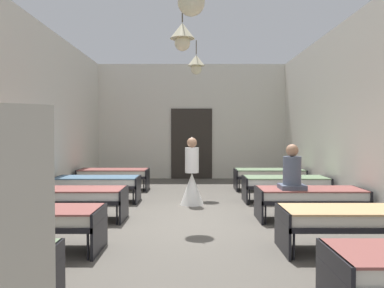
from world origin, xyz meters
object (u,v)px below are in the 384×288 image
(bed_right_row_1, at_px, (353,219))
(bed_right_row_2, at_px, (311,196))
(bed_left_row_3, at_px, (98,183))
(nurse_near_aisle, at_px, (193,181))
(bed_right_row_3, at_px, (286,183))
(bed_right_row_4, at_px, (270,174))
(bed_left_row_2, at_px, (73,196))
(bed_left_row_4, at_px, (114,174))
(patient_seated_primary, at_px, (293,173))
(bed_left_row_1, at_px, (30,219))

(bed_right_row_1, distance_m, bed_right_row_2, 1.90)
(bed_left_row_3, height_order, nurse_near_aisle, nurse_near_aisle)
(bed_right_row_3, distance_m, bed_right_row_4, 1.90)
(nurse_near_aisle, bearing_deg, bed_right_row_3, -140.65)
(bed_left_row_2, height_order, bed_left_row_4, same)
(bed_left_row_2, bearing_deg, nurse_near_aisle, 35.61)
(bed_left_row_2, xyz_separation_m, nurse_near_aisle, (2.16, 1.54, 0.09))
(bed_right_row_4, relative_size, nurse_near_aisle, 1.28)
(bed_right_row_1, bearing_deg, bed_left_row_4, 126.95)
(bed_right_row_1, relative_size, bed_left_row_3, 1.00)
(bed_right_row_4, bearing_deg, bed_left_row_2, -138.45)
(bed_right_row_3, bearing_deg, bed_right_row_2, -90.00)
(bed_left_row_2, xyz_separation_m, bed_right_row_4, (4.29, 3.80, 0.00))
(bed_left_row_2, distance_m, bed_left_row_4, 3.80)
(bed_right_row_4, relative_size, patient_seated_primary, 2.38)
(bed_left_row_1, distance_m, patient_seated_primary, 4.36)
(bed_right_row_1, height_order, bed_right_row_3, same)
(bed_right_row_1, xyz_separation_m, bed_left_row_3, (-4.29, 3.80, 0.00))
(bed_left_row_1, relative_size, bed_right_row_2, 1.00)
(bed_left_row_2, bearing_deg, bed_right_row_1, -23.90)
(bed_right_row_1, xyz_separation_m, bed_left_row_2, (-4.29, 1.90, 0.00))
(bed_left_row_1, relative_size, bed_right_row_1, 1.00)
(bed_left_row_1, height_order, bed_left_row_3, same)
(bed_right_row_4, bearing_deg, bed_right_row_2, -90.00)
(bed_left_row_2, relative_size, bed_left_row_3, 1.00)
(bed_left_row_4, bearing_deg, bed_left_row_2, -90.00)
(bed_left_row_2, bearing_deg, bed_right_row_3, 23.90)
(bed_right_row_2, bearing_deg, bed_left_row_3, 156.10)
(bed_right_row_2, relative_size, bed_left_row_4, 1.00)
(bed_right_row_2, height_order, bed_right_row_4, same)
(bed_left_row_2, distance_m, bed_right_row_4, 5.73)
(bed_left_row_3, xyz_separation_m, bed_right_row_4, (4.29, 1.90, 0.00))
(bed_right_row_3, height_order, nurse_near_aisle, nurse_near_aisle)
(bed_left_row_1, distance_m, bed_right_row_1, 4.29)
(bed_left_row_1, distance_m, bed_left_row_2, 1.90)
(bed_right_row_1, distance_m, patient_seated_primary, 1.90)
(bed_right_row_4, distance_m, nurse_near_aisle, 3.11)
(bed_left_row_2, height_order, bed_left_row_3, same)
(bed_right_row_3, distance_m, nurse_near_aisle, 2.16)
(bed_left_row_1, bearing_deg, bed_right_row_1, 0.00)
(bed_left_row_3, distance_m, bed_left_row_4, 1.90)
(bed_left_row_2, height_order, bed_right_row_3, same)
(bed_left_row_4, bearing_deg, bed_right_row_2, -41.55)
(bed_left_row_3, distance_m, bed_right_row_4, 4.69)
(bed_left_row_2, distance_m, bed_left_row_3, 1.90)
(bed_left_row_3, bearing_deg, bed_right_row_3, 0.00)
(bed_left_row_1, height_order, bed_left_row_4, same)
(bed_left_row_3, xyz_separation_m, nurse_near_aisle, (2.16, -0.36, 0.09))
(bed_right_row_1, distance_m, bed_left_row_2, 4.69)
(bed_left_row_3, height_order, bed_right_row_4, same)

